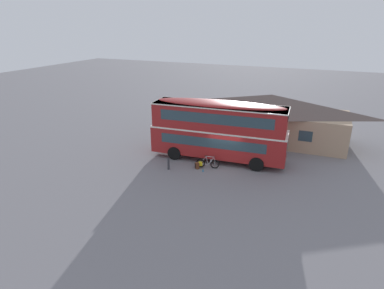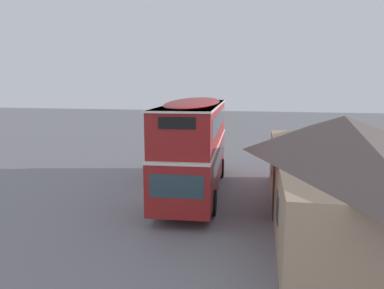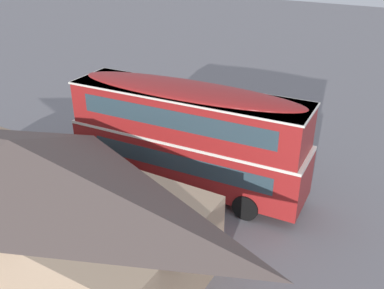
% 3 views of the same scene
% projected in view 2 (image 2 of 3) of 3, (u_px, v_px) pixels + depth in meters
% --- Properties ---
extents(ground_plane, '(120.00, 120.00, 0.00)m').
position_uv_depth(ground_plane, '(174.00, 196.00, 18.25)').
color(ground_plane, slate).
extents(double_decker_bus, '(10.81, 3.31, 4.79)m').
position_uv_depth(double_decker_bus, '(195.00, 141.00, 18.54)').
color(double_decker_bus, black).
rests_on(double_decker_bus, ground).
extents(touring_bicycle, '(1.75, 0.70, 1.01)m').
position_uv_depth(touring_bicycle, '(160.00, 182.00, 19.51)').
color(touring_bicycle, black).
rests_on(touring_bicycle, ground).
extents(backpack_on_ground, '(0.39, 0.39, 0.52)m').
position_uv_depth(backpack_on_ground, '(157.00, 180.00, 20.23)').
color(backpack_on_ground, '#592D19').
rests_on(backpack_on_ground, ground).
extents(water_bottle_blue_sports, '(0.08, 0.08, 0.22)m').
position_uv_depth(water_bottle_blue_sports, '(147.00, 186.00, 19.72)').
color(water_bottle_blue_sports, '#338CBF').
rests_on(water_bottle_blue_sports, ground).
extents(pub_building, '(14.05, 5.88, 4.29)m').
position_uv_depth(pub_building, '(341.00, 168.00, 14.53)').
color(pub_building, tan).
rests_on(pub_building, ground).
extents(kerb_bollard, '(0.16, 0.16, 0.97)m').
position_uv_depth(kerb_bollard, '(151.00, 168.00, 22.25)').
color(kerb_bollard, '#333338').
rests_on(kerb_bollard, ground).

